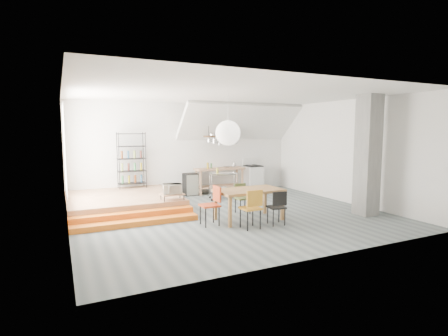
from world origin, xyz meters
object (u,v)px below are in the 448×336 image
dining_table (249,193)px  stove (253,177)px  rolling_cart (223,182)px  mini_fridge (190,184)px

dining_table → stove: bearing=57.2°
dining_table → rolling_cart: (0.54, 2.67, -0.13)m
rolling_cart → mini_fridge: (-0.71, 1.18, -0.19)m
rolling_cart → mini_fridge: 1.40m
stove → dining_table: size_ratio=0.70×
dining_table → mini_fridge: size_ratio=2.20×
dining_table → rolling_cart: 2.73m
dining_table → mini_fridge: dining_table is taller
stove → dining_table: 4.47m
stove → rolling_cart: size_ratio=1.20×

